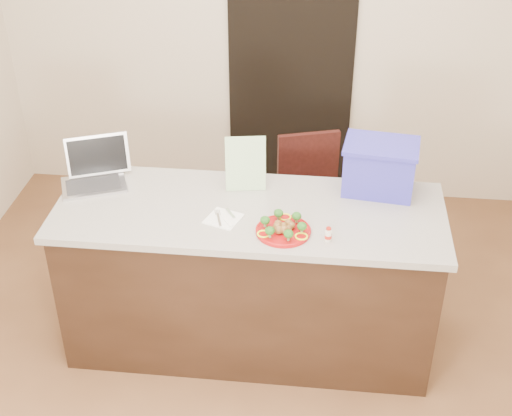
# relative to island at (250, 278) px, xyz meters

# --- Properties ---
(ground) EXTENTS (4.00, 4.00, 0.00)m
(ground) POSITION_rel_island_xyz_m (0.00, -0.25, -0.46)
(ground) COLOR brown
(ground) RESTS_ON ground
(room_shell) EXTENTS (4.00, 4.00, 4.00)m
(room_shell) POSITION_rel_island_xyz_m (0.00, -0.25, 1.16)
(room_shell) COLOR white
(room_shell) RESTS_ON ground
(doorway) EXTENTS (0.90, 0.02, 2.00)m
(doorway) POSITION_rel_island_xyz_m (0.10, 1.73, 0.54)
(doorway) COLOR black
(doorway) RESTS_ON ground
(island) EXTENTS (2.06, 0.76, 0.92)m
(island) POSITION_rel_island_xyz_m (0.00, 0.00, 0.00)
(island) COLOR black
(island) RESTS_ON ground
(plate) EXTENTS (0.28, 0.28, 0.02)m
(plate) POSITION_rel_island_xyz_m (0.19, -0.19, 0.47)
(plate) COLOR #9B0E0E
(plate) RESTS_ON island
(meatballs) EXTENTS (0.11, 0.11, 0.04)m
(meatballs) POSITION_rel_island_xyz_m (0.20, -0.20, 0.49)
(meatballs) COLOR brown
(meatballs) RESTS_ON plate
(broccoli) EXTENTS (0.24, 0.23, 0.04)m
(broccoli) POSITION_rel_island_xyz_m (0.19, -0.19, 0.51)
(broccoli) COLOR #184913
(broccoli) RESTS_ON plate
(pepper_rings) EXTENTS (0.25, 0.23, 0.01)m
(pepper_rings) POSITION_rel_island_xyz_m (0.19, -0.19, 0.48)
(pepper_rings) COLOR yellow
(pepper_rings) RESTS_ON plate
(napkin) EXTENTS (0.21, 0.21, 0.01)m
(napkin) POSITION_rel_island_xyz_m (-0.12, -0.11, 0.46)
(napkin) COLOR white
(napkin) RESTS_ON island
(fork) EXTENTS (0.05, 0.15, 0.00)m
(fork) POSITION_rel_island_xyz_m (-0.14, -0.10, 0.47)
(fork) COLOR silver
(fork) RESTS_ON napkin
(knife) EXTENTS (0.07, 0.17, 0.01)m
(knife) POSITION_rel_island_xyz_m (-0.09, -0.13, 0.47)
(knife) COLOR white
(knife) RESTS_ON napkin
(yogurt_bottle) EXTENTS (0.04, 0.04, 0.07)m
(yogurt_bottle) POSITION_rel_island_xyz_m (0.42, -0.24, 0.49)
(yogurt_bottle) COLOR beige
(yogurt_bottle) RESTS_ON island
(laptop) EXTENTS (0.41, 0.39, 0.24)m
(laptop) POSITION_rel_island_xyz_m (-0.88, 0.20, 0.52)
(laptop) COLOR #B1B0B5
(laptop) RESTS_ON island
(leaflet) EXTENTS (0.22, 0.08, 0.31)m
(leaflet) POSITION_rel_island_xyz_m (-0.04, 0.20, 0.61)
(leaflet) COLOR white
(leaflet) RESTS_ON island
(blue_box) EXTENTS (0.42, 0.33, 0.28)m
(blue_box) POSITION_rel_island_xyz_m (0.68, 0.27, 0.60)
(blue_box) COLOR #312EA7
(blue_box) RESTS_ON island
(chair) EXTENTS (0.50, 0.51, 0.91)m
(chair) POSITION_rel_island_xyz_m (0.27, 0.83, 0.06)
(chair) COLOR #381411
(chair) RESTS_ON ground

